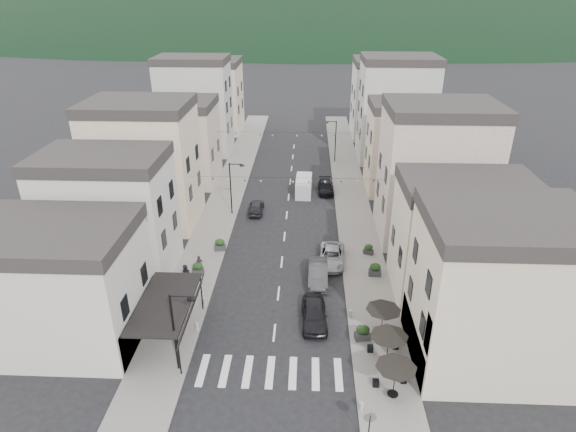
{
  "coord_description": "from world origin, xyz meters",
  "views": [
    {
      "loc": [
        2.21,
        -22.03,
        23.14
      ],
      "look_at": [
        0.47,
        18.55,
        3.5
      ],
      "focal_mm": 30.0,
      "sensor_mm": 36.0,
      "label": 1
    }
  ],
  "objects_px": {
    "pedestrian_b": "(186,275)",
    "parked_car_e": "(256,207)",
    "parked_car_b": "(318,273)",
    "pedestrian_a": "(199,265)",
    "parked_car_d": "(326,187)",
    "parked_car_a": "(314,314)",
    "parked_car_c": "(332,256)",
    "delivery_van": "(304,185)"
  },
  "relations": [
    {
      "from": "parked_car_b",
      "to": "parked_car_a",
      "type": "bearing_deg",
      "value": -92.68
    },
    {
      "from": "parked_car_a",
      "to": "pedestrian_b",
      "type": "xyz_separation_m",
      "value": [
        -10.75,
        4.39,
        0.29
      ]
    },
    {
      "from": "pedestrian_b",
      "to": "parked_car_b",
      "type": "bearing_deg",
      "value": 42.91
    },
    {
      "from": "parked_car_b",
      "to": "pedestrian_b",
      "type": "height_order",
      "value": "pedestrian_b"
    },
    {
      "from": "parked_car_a",
      "to": "pedestrian_b",
      "type": "relative_size",
      "value": 2.41
    },
    {
      "from": "parked_car_d",
      "to": "delivery_van",
      "type": "distance_m",
      "value": 2.81
    },
    {
      "from": "parked_car_a",
      "to": "delivery_van",
      "type": "xyz_separation_m",
      "value": [
        -1.13,
        24.83,
        0.31
      ]
    },
    {
      "from": "parked_car_a",
      "to": "parked_car_e",
      "type": "distance_m",
      "value": 20.22
    },
    {
      "from": "parked_car_c",
      "to": "pedestrian_b",
      "type": "xyz_separation_m",
      "value": [
        -12.4,
        -4.35,
        0.4
      ]
    },
    {
      "from": "parked_car_c",
      "to": "parked_car_d",
      "type": "distance_m",
      "value": 16.73
    },
    {
      "from": "parked_car_b",
      "to": "parked_car_e",
      "type": "distance_m",
      "value": 15.08
    },
    {
      "from": "parked_car_a",
      "to": "pedestrian_b",
      "type": "bearing_deg",
      "value": 155.47
    },
    {
      "from": "parked_car_b",
      "to": "parked_car_d",
      "type": "relative_size",
      "value": 1.06
    },
    {
      "from": "parked_car_b",
      "to": "pedestrian_a",
      "type": "height_order",
      "value": "pedestrian_a"
    },
    {
      "from": "parked_car_e",
      "to": "delivery_van",
      "type": "height_order",
      "value": "delivery_van"
    },
    {
      "from": "parked_car_a",
      "to": "parked_car_e",
      "type": "height_order",
      "value": "parked_car_a"
    },
    {
      "from": "parked_car_e",
      "to": "delivery_van",
      "type": "xyz_separation_m",
      "value": [
        5.24,
        5.63,
        0.43
      ]
    },
    {
      "from": "parked_car_b",
      "to": "pedestrian_a",
      "type": "distance_m",
      "value": 10.4
    },
    {
      "from": "parked_car_b",
      "to": "parked_car_d",
      "type": "distance_m",
      "value": 19.8
    },
    {
      "from": "parked_car_c",
      "to": "pedestrian_a",
      "type": "relative_size",
      "value": 2.98
    },
    {
      "from": "delivery_van",
      "to": "pedestrian_a",
      "type": "xyz_separation_m",
      "value": [
        -8.9,
        -18.49,
        -0.15
      ]
    },
    {
      "from": "parked_car_c",
      "to": "pedestrian_b",
      "type": "height_order",
      "value": "pedestrian_b"
    },
    {
      "from": "parked_car_d",
      "to": "pedestrian_b",
      "type": "height_order",
      "value": "pedestrian_b"
    },
    {
      "from": "parked_car_c",
      "to": "parked_car_e",
      "type": "relative_size",
      "value": 1.26
    },
    {
      "from": "parked_car_c",
      "to": "pedestrian_a",
      "type": "bearing_deg",
      "value": -163.98
    },
    {
      "from": "parked_car_d",
      "to": "pedestrian_b",
      "type": "distance_m",
      "value": 24.42
    },
    {
      "from": "delivery_van",
      "to": "pedestrian_b",
      "type": "distance_m",
      "value": 22.59
    },
    {
      "from": "parked_car_c",
      "to": "parked_car_d",
      "type": "height_order",
      "value": "parked_car_c"
    },
    {
      "from": "parked_car_e",
      "to": "delivery_van",
      "type": "relative_size",
      "value": 0.83
    },
    {
      "from": "parked_car_a",
      "to": "parked_car_b",
      "type": "xyz_separation_m",
      "value": [
        0.36,
        5.7,
        -0.02
      ]
    },
    {
      "from": "pedestrian_b",
      "to": "parked_car_e",
      "type": "bearing_deg",
      "value": 109.67
    },
    {
      "from": "parked_car_d",
      "to": "parked_car_e",
      "type": "relative_size",
      "value": 1.12
    },
    {
      "from": "pedestrian_a",
      "to": "pedestrian_b",
      "type": "xyz_separation_m",
      "value": [
        -0.73,
        -1.95,
        0.14
      ]
    },
    {
      "from": "parked_car_d",
      "to": "parked_car_e",
      "type": "bearing_deg",
      "value": -143.47
    },
    {
      "from": "parked_car_e",
      "to": "pedestrian_a",
      "type": "distance_m",
      "value": 13.37
    },
    {
      "from": "delivery_van",
      "to": "parked_car_d",
      "type": "bearing_deg",
      "value": 14.87
    },
    {
      "from": "parked_car_b",
      "to": "pedestrian_a",
      "type": "xyz_separation_m",
      "value": [
        -10.38,
        0.64,
        0.18
      ]
    },
    {
      "from": "parked_car_c",
      "to": "parked_car_e",
      "type": "bearing_deg",
      "value": 131.86
    },
    {
      "from": "parked_car_e",
      "to": "pedestrian_a",
      "type": "xyz_separation_m",
      "value": [
        -3.66,
        -12.85,
        0.28
      ]
    },
    {
      "from": "pedestrian_a",
      "to": "parked_car_e",
      "type": "bearing_deg",
      "value": 62.62
    },
    {
      "from": "parked_car_c",
      "to": "delivery_van",
      "type": "height_order",
      "value": "delivery_van"
    },
    {
      "from": "delivery_van",
      "to": "parked_car_b",
      "type": "bearing_deg",
      "value": -83.97
    }
  ]
}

